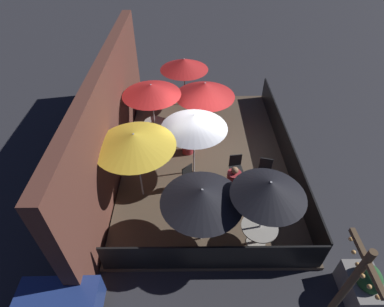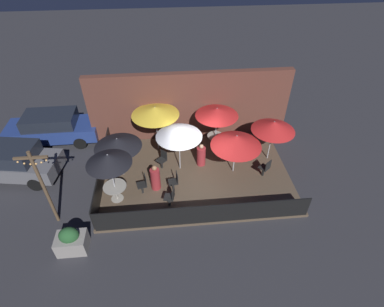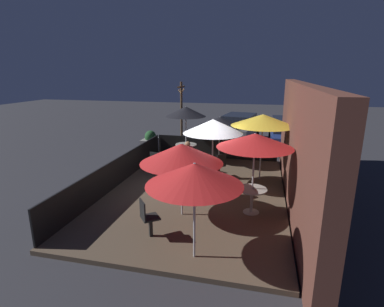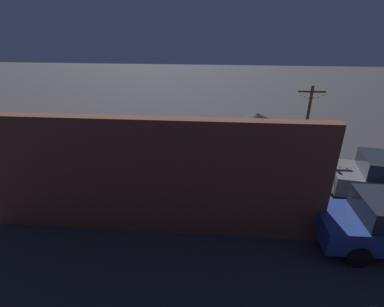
{
  "view_description": "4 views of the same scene",
  "coord_description": "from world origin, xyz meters",
  "px_view_note": "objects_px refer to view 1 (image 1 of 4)",
  "views": [
    {
      "loc": [
        -7.91,
        0.55,
        7.32
      ],
      "look_at": [
        -0.95,
        0.48,
        1.14
      ],
      "focal_mm": 28.0,
      "sensor_mm": 36.0,
      "label": 1
    },
    {
      "loc": [
        -1.14,
        -9.97,
        9.58
      ],
      "look_at": [
        -0.19,
        0.01,
        1.3
      ],
      "focal_mm": 28.0,
      "sensor_mm": 36.0,
      "label": 2
    },
    {
      "loc": [
        9.04,
        2.01,
        3.94
      ],
      "look_at": [
        -0.96,
        -0.36,
        1.14
      ],
      "focal_mm": 28.0,
      "sensor_mm": 36.0,
      "label": 3
    },
    {
      "loc": [
        -1.76,
        10.47,
        6.14
      ],
      "look_at": [
        -0.94,
        0.14,
        1.27
      ],
      "focal_mm": 28.0,
      "sensor_mm": 36.0,
      "label": 4
    }
  ],
  "objects_px": {
    "patio_umbrella_5": "(205,89)",
    "patio_chair_4": "(243,198)",
    "planter_box": "(363,285)",
    "patio_umbrella_2": "(194,121)",
    "dining_table_0": "(155,126)",
    "patio_chair_0": "(265,171)",
    "patio_umbrella_4": "(134,140)",
    "patio_chair_1": "(236,167)",
    "patio_umbrella_1": "(269,189)",
    "patron_1": "(233,184)",
    "patio_umbrella_0": "(151,90)",
    "dining_table_1": "(259,230)",
    "patron_0": "(188,141)",
    "patio_chair_2": "(214,100)",
    "patio_umbrella_6": "(184,64)",
    "patio_umbrella_3": "(202,195)",
    "light_post": "(339,298)",
    "patio_chair_3": "(190,178)"
  },
  "relations": [
    {
      "from": "patio_chair_2",
      "to": "patio_chair_4",
      "type": "xyz_separation_m",
      "value": [
        -5.37,
        -0.49,
        -0.02
      ]
    },
    {
      "from": "patio_chair_2",
      "to": "patio_umbrella_0",
      "type": "bearing_deg",
      "value": -0.0
    },
    {
      "from": "patio_umbrella_1",
      "to": "planter_box",
      "type": "distance_m",
      "value": 3.15
    },
    {
      "from": "patio_umbrella_1",
      "to": "patron_1",
      "type": "distance_m",
      "value": 2.36
    },
    {
      "from": "patio_chair_0",
      "to": "patron_0",
      "type": "distance_m",
      "value": 2.87
    },
    {
      "from": "patio_umbrella_1",
      "to": "patio_chair_0",
      "type": "bearing_deg",
      "value": -14.68
    },
    {
      "from": "patio_umbrella_5",
      "to": "patron_1",
      "type": "relative_size",
      "value": 1.77
    },
    {
      "from": "patio_chair_4",
      "to": "dining_table_1",
      "type": "bearing_deg",
      "value": -0.0
    },
    {
      "from": "patio_umbrella_0",
      "to": "dining_table_1",
      "type": "bearing_deg",
      "value": -146.26
    },
    {
      "from": "dining_table_1",
      "to": "patio_chair_2",
      "type": "xyz_separation_m",
      "value": [
        6.49,
        0.73,
        -0.06
      ]
    },
    {
      "from": "patio_umbrella_3",
      "to": "light_post",
      "type": "bearing_deg",
      "value": -135.96
    },
    {
      "from": "patio_umbrella_0",
      "to": "patio_umbrella_1",
      "type": "bearing_deg",
      "value": -146.26
    },
    {
      "from": "dining_table_0",
      "to": "patio_chair_0",
      "type": "relative_size",
      "value": 0.87
    },
    {
      "from": "patio_umbrella_5",
      "to": "patio_chair_4",
      "type": "xyz_separation_m",
      "value": [
        -4.05,
        -0.97,
        -1.25
      ]
    },
    {
      "from": "patio_chair_0",
      "to": "patio_chair_4",
      "type": "bearing_deg",
      "value": -22.03
    },
    {
      "from": "patio_umbrella_3",
      "to": "dining_table_1",
      "type": "height_order",
      "value": "patio_umbrella_3"
    },
    {
      "from": "patio_umbrella_1",
      "to": "planter_box",
      "type": "xyz_separation_m",
      "value": [
        -1.35,
        -2.2,
        -1.81
      ]
    },
    {
      "from": "patio_umbrella_4",
      "to": "dining_table_0",
      "type": "height_order",
      "value": "patio_umbrella_4"
    },
    {
      "from": "patio_umbrella_3",
      "to": "patio_chair_0",
      "type": "distance_m",
      "value": 3.22
    },
    {
      "from": "patio_umbrella_6",
      "to": "dining_table_1",
      "type": "xyz_separation_m",
      "value": [
        -7.03,
        -1.99,
        -1.28
      ]
    },
    {
      "from": "patio_umbrella_3",
      "to": "patio_umbrella_1",
      "type": "bearing_deg",
      "value": -95.22
    },
    {
      "from": "dining_table_1",
      "to": "planter_box",
      "type": "distance_m",
      "value": 2.59
    },
    {
      "from": "dining_table_1",
      "to": "patio_chair_2",
      "type": "relative_size",
      "value": 0.99
    },
    {
      "from": "patio_chair_2",
      "to": "patron_1",
      "type": "distance_m",
      "value": 4.87
    },
    {
      "from": "patio_chair_2",
      "to": "patio_chair_3",
      "type": "relative_size",
      "value": 1.03
    },
    {
      "from": "patio_umbrella_5",
      "to": "patio_chair_4",
      "type": "relative_size",
      "value": 2.38
    },
    {
      "from": "patio_umbrella_3",
      "to": "patron_1",
      "type": "relative_size",
      "value": 1.62
    },
    {
      "from": "dining_table_1",
      "to": "patio_chair_0",
      "type": "bearing_deg",
      "value": -14.68
    },
    {
      "from": "patio_chair_4",
      "to": "patio_umbrella_3",
      "type": "bearing_deg",
      "value": -64.23
    },
    {
      "from": "patio_umbrella_5",
      "to": "light_post",
      "type": "height_order",
      "value": "light_post"
    },
    {
      "from": "patio_umbrella_2",
      "to": "dining_table_1",
      "type": "distance_m",
      "value": 3.53
    },
    {
      "from": "light_post",
      "to": "patio_umbrella_1",
      "type": "bearing_deg",
      "value": 19.86
    },
    {
      "from": "patio_umbrella_0",
      "to": "light_post",
      "type": "distance_m",
      "value": 7.89
    },
    {
      "from": "patio_umbrella_0",
      "to": "patio_umbrella_6",
      "type": "relative_size",
      "value": 1.08
    },
    {
      "from": "dining_table_0",
      "to": "patron_0",
      "type": "distance_m",
      "value": 1.5
    },
    {
      "from": "patio_umbrella_4",
      "to": "patio_chair_1",
      "type": "height_order",
      "value": "patio_umbrella_4"
    },
    {
      "from": "patio_umbrella_5",
      "to": "patio_chair_3",
      "type": "relative_size",
      "value": 2.4
    },
    {
      "from": "patio_umbrella_1",
      "to": "patio_chair_0",
      "type": "distance_m",
      "value": 2.85
    },
    {
      "from": "patio_umbrella_4",
      "to": "patio_chair_2",
      "type": "relative_size",
      "value": 2.53
    },
    {
      "from": "dining_table_1",
      "to": "planter_box",
      "type": "relative_size",
      "value": 0.84
    },
    {
      "from": "patron_1",
      "to": "planter_box",
      "type": "bearing_deg",
      "value": 9.4
    },
    {
      "from": "patron_1",
      "to": "patio_chair_2",
      "type": "bearing_deg",
      "value": 150.32
    },
    {
      "from": "patio_umbrella_1",
      "to": "patio_chair_3",
      "type": "distance_m",
      "value": 3.13
    },
    {
      "from": "patio_umbrella_1",
      "to": "patio_umbrella_2",
      "type": "distance_m",
      "value": 3.2
    },
    {
      "from": "patio_chair_1",
      "to": "patio_umbrella_6",
      "type": "bearing_deg",
      "value": -167.01
    },
    {
      "from": "planter_box",
      "to": "patio_umbrella_2",
      "type": "bearing_deg",
      "value": 43.18
    },
    {
      "from": "patio_umbrella_4",
      "to": "patron_0",
      "type": "bearing_deg",
      "value": -35.02
    },
    {
      "from": "patio_umbrella_4",
      "to": "planter_box",
      "type": "relative_size",
      "value": 2.14
    },
    {
      "from": "patio_umbrella_6",
      "to": "patio_chair_0",
      "type": "bearing_deg",
      "value": -151.76
    },
    {
      "from": "patio_umbrella_2",
      "to": "patio_chair_2",
      "type": "distance_m",
      "value": 4.16
    }
  ]
}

